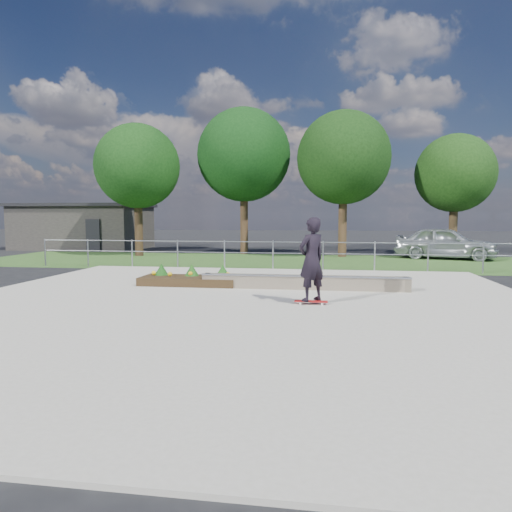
{
  "coord_description": "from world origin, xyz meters",
  "views": [
    {
      "loc": [
        2.02,
        -10.73,
        2.18
      ],
      "look_at": [
        0.2,
        1.5,
        1.1
      ],
      "focal_mm": 32.0,
      "sensor_mm": 36.0,
      "label": 1
    }
  ],
  "objects_px": {
    "skateboarder": "(312,260)",
    "planter_bed": "(190,278)",
    "grind_ledge": "(304,282)",
    "parked_car": "(445,243)"
  },
  "relations": [
    {
      "from": "grind_ledge",
      "to": "planter_bed",
      "type": "relative_size",
      "value": 2.0
    },
    {
      "from": "skateboarder",
      "to": "parked_car",
      "type": "relative_size",
      "value": 0.43
    },
    {
      "from": "grind_ledge",
      "to": "planter_bed",
      "type": "bearing_deg",
      "value": 173.39
    },
    {
      "from": "skateboarder",
      "to": "grind_ledge",
      "type": "bearing_deg",
      "value": 97.1
    },
    {
      "from": "parked_car",
      "to": "skateboarder",
      "type": "bearing_deg",
      "value": 171.74
    },
    {
      "from": "parked_car",
      "to": "grind_ledge",
      "type": "bearing_deg",
      "value": 166.23
    },
    {
      "from": "grind_ledge",
      "to": "skateboarder",
      "type": "xyz_separation_m",
      "value": [
        0.28,
        -2.28,
        0.88
      ]
    },
    {
      "from": "planter_bed",
      "to": "skateboarder",
      "type": "distance_m",
      "value": 4.77
    },
    {
      "from": "grind_ledge",
      "to": "skateboarder",
      "type": "distance_m",
      "value": 2.46
    },
    {
      "from": "skateboarder",
      "to": "planter_bed",
      "type": "bearing_deg",
      "value": 144.95
    }
  ]
}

